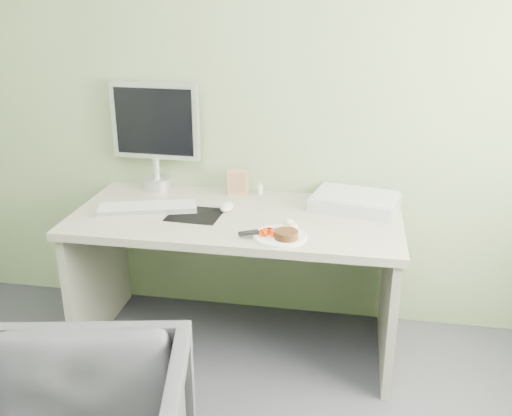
% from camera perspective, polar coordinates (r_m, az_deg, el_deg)
% --- Properties ---
extents(wall_back, '(3.50, 0.00, 3.50)m').
position_cam_1_polar(wall_back, '(2.99, -0.62, 13.15)').
color(wall_back, gray).
rests_on(wall_back, floor).
extents(desk, '(1.60, 0.75, 0.73)m').
position_cam_1_polar(desk, '(2.86, -1.93, -4.04)').
color(desk, '#ACA390').
rests_on(desk, floor).
extents(plate, '(0.24, 0.24, 0.01)m').
position_cam_1_polar(plate, '(2.53, 2.45, -2.87)').
color(plate, white).
rests_on(plate, desk).
extents(steak, '(0.13, 0.13, 0.03)m').
position_cam_1_polar(steak, '(2.49, 3.05, -2.67)').
color(steak, black).
rests_on(steak, plate).
extents(potato_pile, '(0.11, 0.08, 0.06)m').
position_cam_1_polar(potato_pile, '(2.56, 3.30, -1.69)').
color(potato_pile, tan).
rests_on(potato_pile, plate).
extents(carrot_heap, '(0.06, 0.06, 0.04)m').
position_cam_1_polar(carrot_heap, '(2.52, 1.10, -2.31)').
color(carrot_heap, '#FF3A05').
rests_on(carrot_heap, plate).
extents(steak_knife, '(0.22, 0.13, 0.02)m').
position_cam_1_polar(steak_knife, '(2.53, 0.06, -2.41)').
color(steak_knife, silver).
rests_on(steak_knife, plate).
extents(mousepad, '(0.26, 0.23, 0.00)m').
position_cam_1_polar(mousepad, '(2.79, -6.12, -0.67)').
color(mousepad, black).
rests_on(mousepad, desk).
extents(keyboard, '(0.50, 0.27, 0.02)m').
position_cam_1_polar(keyboard, '(2.88, -10.80, 0.06)').
color(keyboard, white).
rests_on(keyboard, desk).
extents(computer_mouse, '(0.07, 0.12, 0.04)m').
position_cam_1_polar(computer_mouse, '(2.83, -2.95, 0.13)').
color(computer_mouse, white).
rests_on(computer_mouse, desk).
extents(photo_frame, '(0.11, 0.05, 0.14)m').
position_cam_1_polar(photo_frame, '(3.03, -1.83, 2.57)').
color(photo_frame, '#8A6040').
rests_on(photo_frame, desk).
extents(eyedrop_bottle, '(0.03, 0.03, 0.08)m').
position_cam_1_polar(eyedrop_bottle, '(3.05, 0.42, 1.97)').
color(eyedrop_bottle, white).
rests_on(eyedrop_bottle, desk).
extents(scanner, '(0.47, 0.36, 0.06)m').
position_cam_1_polar(scanner, '(2.90, 9.87, 0.58)').
color(scanner, silver).
rests_on(scanner, desk).
extents(monitor, '(0.48, 0.15, 0.58)m').
position_cam_1_polar(monitor, '(3.12, -10.05, 7.67)').
color(monitor, silver).
rests_on(monitor, desk).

